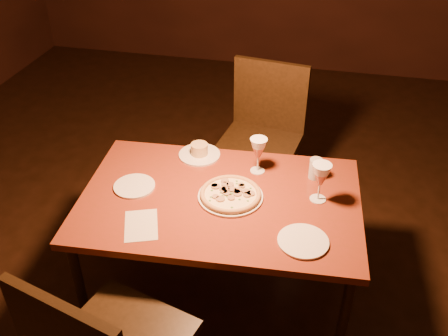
# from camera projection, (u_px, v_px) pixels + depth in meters

# --- Properties ---
(dining_table) EXTENTS (1.36, 0.93, 0.70)m
(dining_table) POSITION_uv_depth(u_px,v_px,m) (220.00, 208.00, 2.38)
(dining_table) COLOR maroon
(dining_table) RESTS_ON floor
(chair_far) EXTENTS (0.54, 0.54, 0.98)m
(chair_far) POSITION_uv_depth(u_px,v_px,m) (262.00, 134.00, 3.12)
(chair_far) COLOR black
(chair_far) RESTS_ON floor
(pizza_plate) EXTENTS (0.31, 0.31, 0.03)m
(pizza_plate) POSITION_uv_depth(u_px,v_px,m) (230.00, 194.00, 2.34)
(pizza_plate) COLOR silver
(pizza_plate) RESTS_ON dining_table
(ramekin_saucer) EXTENTS (0.22, 0.22, 0.07)m
(ramekin_saucer) POSITION_uv_depth(u_px,v_px,m) (199.00, 152.00, 2.63)
(ramekin_saucer) COLOR silver
(ramekin_saucer) RESTS_ON dining_table
(wine_glass_far) EXTENTS (0.09, 0.09, 0.19)m
(wine_glass_far) POSITION_uv_depth(u_px,v_px,m) (258.00, 155.00, 2.47)
(wine_glass_far) COLOR #BE624F
(wine_glass_far) RESTS_ON dining_table
(wine_glass_right) EXTENTS (0.09, 0.09, 0.20)m
(wine_glass_right) POSITION_uv_depth(u_px,v_px,m) (320.00, 182.00, 2.28)
(wine_glass_right) COLOR #BE624F
(wine_glass_right) RESTS_ON dining_table
(water_tumbler) EXTENTS (0.06, 0.06, 0.11)m
(water_tumbler) POSITION_uv_depth(u_px,v_px,m) (315.00, 169.00, 2.45)
(water_tumbler) COLOR #ABB2BA
(water_tumbler) RESTS_ON dining_table
(side_plate_left) EXTENTS (0.20, 0.20, 0.01)m
(side_plate_left) POSITION_uv_depth(u_px,v_px,m) (134.00, 186.00, 2.41)
(side_plate_left) COLOR silver
(side_plate_left) RESTS_ON dining_table
(side_plate_near) EXTENTS (0.22, 0.22, 0.01)m
(side_plate_near) POSITION_uv_depth(u_px,v_px,m) (303.00, 241.00, 2.09)
(side_plate_near) COLOR silver
(side_plate_near) RESTS_ON dining_table
(menu_card) EXTENTS (0.21, 0.24, 0.00)m
(menu_card) POSITION_uv_depth(u_px,v_px,m) (141.00, 225.00, 2.18)
(menu_card) COLOR beige
(menu_card) RESTS_ON dining_table
(pendant_light) EXTENTS (0.12, 0.12, 0.12)m
(pendant_light) POSITION_uv_depth(u_px,v_px,m) (219.00, 15.00, 1.85)
(pendant_light) COLOR #F98745
(pendant_light) RESTS_ON ceiling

